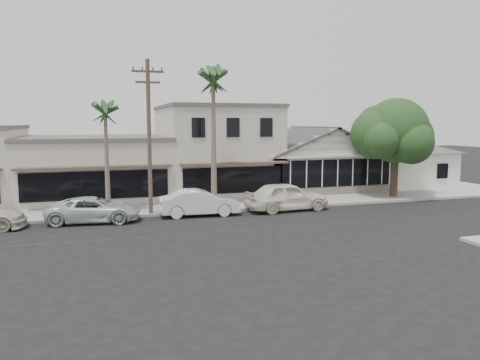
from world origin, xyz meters
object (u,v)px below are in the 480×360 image
object	(u,v)px
car_1	(199,203)
shade_tree	(393,133)
utility_pole	(149,134)
car_2	(93,210)
car_0	(287,196)

from	to	relation	value
car_1	shade_tree	bearing A→B (deg)	-78.07
utility_pole	car_2	distance (m)	5.27
car_1	car_0	bearing A→B (deg)	-87.11
car_0	car_1	distance (m)	5.52
car_1	car_2	distance (m)	5.93
car_1	shade_tree	xyz separation A→B (m)	(14.69, 2.26, 3.94)
car_0	car_1	bearing A→B (deg)	85.59
car_0	car_1	xyz separation A→B (m)	(-5.52, 0.03, -0.12)
car_2	utility_pole	bearing A→B (deg)	-67.97
car_0	shade_tree	size ratio (longest dim) A/B	0.73
car_0	shade_tree	distance (m)	10.19
utility_pole	car_0	xyz separation A→B (m)	(8.25, -0.83, -3.90)
utility_pole	shade_tree	xyz separation A→B (m)	(17.41, 1.46, -0.07)
utility_pole	car_1	world-z (taller)	utility_pole
utility_pole	shade_tree	size ratio (longest dim) A/B	1.26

